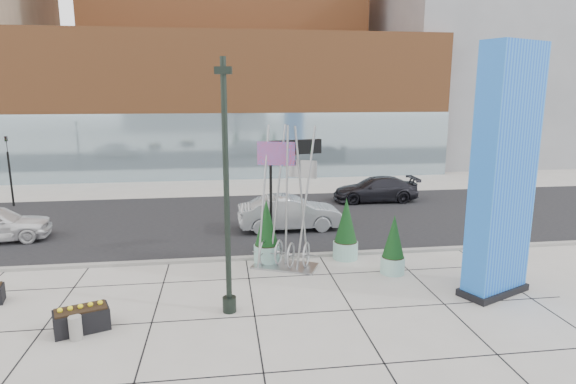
{
  "coord_description": "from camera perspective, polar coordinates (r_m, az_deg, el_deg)",
  "views": [
    {
      "loc": [
        0.16,
        -14.32,
        6.6
      ],
      "look_at": [
        2.42,
        2.0,
        3.14
      ],
      "focal_mm": 30.0,
      "sensor_mm": 36.0,
      "label": 1
    }
  ],
  "objects": [
    {
      "name": "curb_edge",
      "position": [
        19.46,
        -7.97,
        -7.9
      ],
      "size": [
        80.0,
        0.3,
        0.12
      ],
      "primitive_type": "cube",
      "color": "gray",
      "rests_on": "ground"
    },
    {
      "name": "tower_podium",
      "position": [
        41.35,
        -6.84,
        10.26
      ],
      "size": [
        34.0,
        10.0,
        11.0
      ],
      "primitive_type": "cube",
      "color": "#94532B",
      "rests_on": "ground"
    },
    {
      "name": "box_planter_south",
      "position": [
        15.07,
        -23.28,
        -13.59
      ],
      "size": [
        1.62,
        1.19,
        0.8
      ],
      "rotation": [
        0.0,
        0.0,
        0.36
      ],
      "color": "black",
      "rests_on": "ground"
    },
    {
      "name": "public_art_sculpture",
      "position": [
        18.22,
        -0.34,
        -4.63
      ],
      "size": [
        2.67,
        2.06,
        5.44
      ],
      "rotation": [
        0.0,
        0.0,
        -0.41
      ],
      "color": "#A4A5A8",
      "rests_on": "ground"
    },
    {
      "name": "traffic_signal",
      "position": [
        32.03,
        -30.15,
        2.54
      ],
      "size": [
        0.15,
        0.18,
        4.1
      ],
      "color": "black",
      "rests_on": "ground"
    },
    {
      "name": "ground",
      "position": [
        15.77,
        -7.94,
        -13.0
      ],
      "size": [
        160.0,
        160.0,
        0.0
      ],
      "primitive_type": "plane",
      "color": "#9E9991",
      "rests_on": "ground"
    },
    {
      "name": "lamp_post",
      "position": [
        14.19,
        -7.24,
        -2.58
      ],
      "size": [
        0.51,
        0.41,
        7.54
      ],
      "rotation": [
        0.0,
        0.0,
        -0.22
      ],
      "color": "black",
      "rests_on": "ground"
    },
    {
      "name": "blue_pylon",
      "position": [
        16.73,
        24.15,
        1.55
      ],
      "size": [
        2.65,
        1.99,
        8.08
      ],
      "rotation": [
        0.0,
        0.0,
        0.43
      ],
      "color": "blue",
      "rests_on": "ground"
    },
    {
      "name": "concrete_bollard",
      "position": [
        14.67,
        -23.88,
        -14.52
      ],
      "size": [
        0.34,
        0.34,
        0.66
      ],
      "primitive_type": "cylinder",
      "color": "gray",
      "rests_on": "ground"
    },
    {
      "name": "car_dark_east",
      "position": [
        29.74,
        10.31,
        0.31
      ],
      "size": [
        5.15,
        2.18,
        1.48
      ],
      "primitive_type": "imported",
      "rotation": [
        0.0,
        0.0,
        -1.59
      ],
      "color": "black",
      "rests_on": "ground"
    },
    {
      "name": "tower_glass_front",
      "position": [
        36.76,
        -6.56,
        5.38
      ],
      "size": [
        34.0,
        0.6,
        5.0
      ],
      "primitive_type": "cube",
      "color": "#8CA5B2",
      "rests_on": "ground"
    },
    {
      "name": "street_asphalt",
      "position": [
        25.2,
        -7.99,
        -3.42
      ],
      "size": [
        80.0,
        12.0,
        0.02
      ],
      "primitive_type": "cube",
      "color": "black",
      "rests_on": "ground"
    },
    {
      "name": "building_grey_parking",
      "position": [
        53.1,
        21.88,
        13.63
      ],
      "size": [
        20.0,
        18.0,
        18.0
      ],
      "primitive_type": "cube",
      "color": "slate",
      "rests_on": "ground"
    },
    {
      "name": "round_planter_west",
      "position": [
        18.79,
        -2.56,
        -4.86
      ],
      "size": [
        1.01,
        1.01,
        2.53
      ],
      "color": "#92C4B9",
      "rests_on": "ground"
    },
    {
      "name": "overhead_street_sign",
      "position": [
        18.49,
        0.43,
        4.02
      ],
      "size": [
        2.21,
        0.78,
        4.75
      ],
      "rotation": [
        0.0,
        0.0,
        0.27
      ],
      "color": "black",
      "rests_on": "ground"
    },
    {
      "name": "car_silver_mid",
      "position": [
        23.27,
        0.23,
        -2.52
      ],
      "size": [
        5.03,
        1.88,
        1.64
      ],
      "primitive_type": "imported",
      "rotation": [
        0.0,
        0.0,
        1.6
      ],
      "color": "#9A9DA1",
      "rests_on": "ground"
    },
    {
      "name": "round_planter_east",
      "position": [
        18.12,
        12.39,
        -6.25
      ],
      "size": [
        0.89,
        0.89,
        2.22
      ],
      "color": "#92C4B9",
      "rests_on": "ground"
    },
    {
      "name": "round_planter_mid",
      "position": [
        19.33,
        6.88,
        -4.52
      ],
      "size": [
        0.99,
        0.99,
        2.48
      ],
      "color": "#92C4B9",
      "rests_on": "ground"
    }
  ]
}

